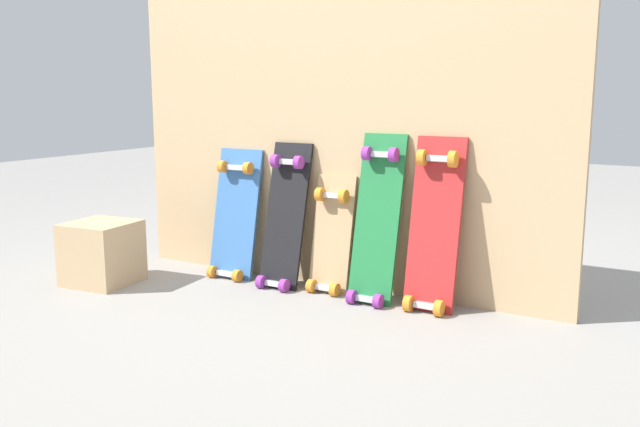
% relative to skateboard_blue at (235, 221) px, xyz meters
% --- Properties ---
extents(ground_plane, '(12.00, 12.00, 0.00)m').
position_rel_skateboard_blue_xyz_m(ground_plane, '(0.48, 0.03, -0.26)').
color(ground_plane, gray).
extents(plywood_wall_panel, '(2.08, 0.04, 1.51)m').
position_rel_skateboard_blue_xyz_m(plywood_wall_panel, '(0.48, 0.10, 0.49)').
color(plywood_wall_panel, tan).
rests_on(plywood_wall_panel, ground).
extents(skateboard_blue, '(0.23, 0.19, 0.66)m').
position_rel_skateboard_blue_xyz_m(skateboard_blue, '(0.00, 0.00, 0.00)').
color(skateboard_blue, '#386BAD').
rests_on(skateboard_blue, ground).
extents(skateboard_black, '(0.19, 0.22, 0.70)m').
position_rel_skateboard_blue_xyz_m(skateboard_black, '(0.29, -0.02, 0.02)').
color(skateboard_black, black).
rests_on(skateboard_black, ground).
extents(skateboard_natural, '(0.19, 0.17, 0.57)m').
position_rel_skateboard_blue_xyz_m(skateboard_natural, '(0.51, 0.01, -0.04)').
color(skateboard_natural, tan).
rests_on(skateboard_natural, ground).
extents(skateboard_green, '(0.19, 0.22, 0.76)m').
position_rel_skateboard_blue_xyz_m(skateboard_green, '(0.74, -0.02, 0.05)').
color(skateboard_green, '#1E7238').
rests_on(skateboard_green, ground).
extents(skateboard_red, '(0.21, 0.20, 0.75)m').
position_rel_skateboard_blue_xyz_m(skateboard_red, '(0.98, -0.00, 0.05)').
color(skateboard_red, '#B22626').
rests_on(skateboard_red, ground).
extents(wooden_crate, '(0.31, 0.31, 0.28)m').
position_rel_skateboard_blue_xyz_m(wooden_crate, '(-0.45, -0.40, -0.12)').
color(wooden_crate, tan).
rests_on(wooden_crate, ground).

